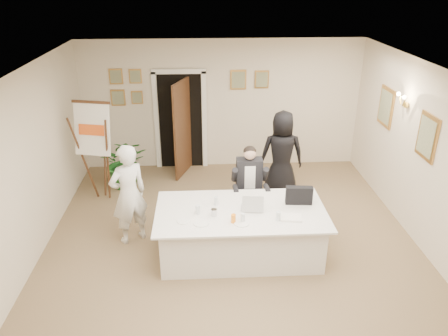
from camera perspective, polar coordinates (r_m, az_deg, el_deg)
The scene contains 27 objects.
floor at distance 6.97m, azimuth 1.17°, elevation -11.18°, with size 7.00×7.00×0.00m, color brown.
ceiling at distance 5.81m, azimuth 1.41°, elevation 11.92°, with size 6.00×7.00×0.02m, color white.
wall_back at distance 9.54m, azimuth -0.30°, elevation 8.23°, with size 6.00×0.10×2.80m, color silver.
wall_left at distance 6.75m, azimuth -25.04°, elevation -1.21°, with size 0.10×7.00×2.80m, color silver.
wall_right at distance 7.13m, azimuth 26.08°, elevation -0.07°, with size 0.10×7.00×2.80m, color silver.
doorway at distance 9.48m, azimuth -5.61°, elevation 5.74°, with size 1.14×0.86×2.20m.
pictures_back_wall at distance 9.39m, azimuth -5.26°, elevation 10.71°, with size 3.40×0.06×0.80m, color #BA873F, non-canonical shape.
pictures_right_wall at distance 8.00m, azimuth 22.47°, elevation 5.77°, with size 0.06×2.20×0.80m, color #BA873F, non-canonical shape.
wall_sconce at distance 7.87m, azimuth 22.41°, elevation 8.19°, with size 0.20×0.30×0.24m, color gold, non-canonical shape.
conference_table at distance 6.77m, azimuth 2.16°, elevation -8.36°, with size 2.56×1.37×0.78m.
seated_man at distance 7.52m, azimuth 3.32°, elevation -2.12°, with size 0.60×0.64×1.40m, color black, non-canonical shape.
flip_chart at distance 8.48m, azimuth -16.09°, elevation 1.47°, with size 0.70×0.49×1.93m.
standing_man at distance 7.04m, azimuth -12.34°, elevation -3.41°, with size 0.61×0.40×1.67m, color silver.
standing_woman at distance 8.44m, azimuth 7.55°, elevation 1.82°, with size 0.83×0.54×1.69m, color black.
potted_palm at distance 9.02m, azimuth -12.77°, elevation 0.76°, with size 0.96×0.83×1.07m, color #1F5E21.
laptop at distance 6.57m, azimuth 3.67°, elevation -4.24°, with size 0.32×0.34×0.28m, color #B7BABC, non-canonical shape.
laptop_bag at distance 6.78m, azimuth 9.77°, elevation -3.54°, with size 0.41×0.11×0.28m, color black.
paper_stack at distance 6.43m, azimuth 8.75°, elevation -6.42°, with size 0.31×0.22×0.03m, color white.
plate_left at distance 6.33m, azimuth -5.29°, elevation -6.87°, with size 0.20×0.20×0.01m, color white.
plate_mid at distance 6.25m, azimuth -3.00°, elevation -7.20°, with size 0.23×0.23×0.01m, color white.
plate_near at distance 6.25m, azimuth 2.32°, elevation -7.21°, with size 0.22×0.22×0.01m, color white.
glass_a at distance 6.46m, azimuth -3.43°, elevation -5.44°, with size 0.07×0.07×0.14m, color silver.
glass_b at distance 6.25m, azimuth 2.47°, elevation -6.50°, with size 0.06×0.06×0.14m, color silver.
glass_c at distance 6.33m, azimuth 7.11°, elevation -6.28°, with size 0.07×0.07×0.14m, color silver.
glass_d at distance 6.68m, azimuth -1.04°, elevation -4.32°, with size 0.06×0.06×0.14m, color silver.
oj_glass at distance 6.24m, azimuth 1.23°, elevation -6.62°, with size 0.07×0.07×0.13m, color orange.
steel_jug at distance 6.41m, azimuth -1.32°, elevation -5.83°, with size 0.09×0.09×0.11m, color silver.
Camera 1 is at (-0.45, -5.65, 4.05)m, focal length 35.00 mm.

